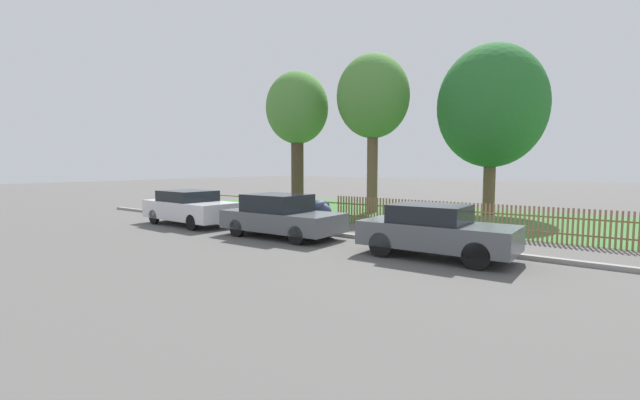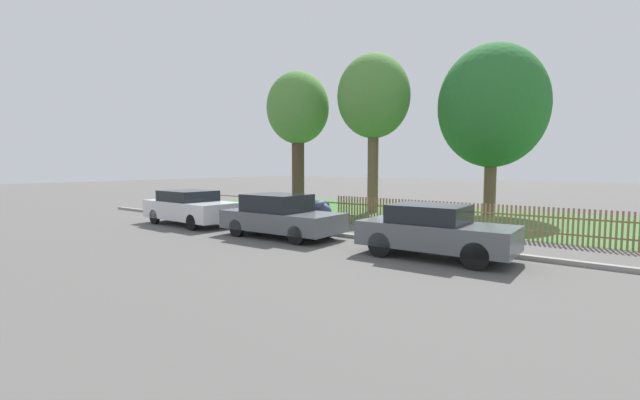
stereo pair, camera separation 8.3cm
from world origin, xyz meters
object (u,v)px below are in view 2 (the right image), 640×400
Objects in this scene: parked_car_silver_hatchback at (191,207)px; covered_motorcycle at (314,211)px; parked_car_black_saloon at (280,216)px; tree_behind_motorcycle at (374,98)px; tree_mid_park at (492,107)px; parked_car_navy_estate at (434,231)px; tree_nearest_kerb at (298,110)px.

parked_car_silver_hatchback is 5.12m from covered_motorcycle.
parked_car_silver_hatchback is at bearing -148.35° from covered_motorcycle.
parked_car_black_saloon is at bearing 2.67° from parked_car_silver_hatchback.
tree_mid_park reaches higher than tree_behind_motorcycle.
parked_car_black_saloon is 5.40m from parked_car_navy_estate.
tree_nearest_kerb is at bearing -163.41° from tree_behind_motorcycle.
parked_car_navy_estate is at bearing -50.85° from tree_behind_motorcycle.
tree_nearest_kerb is at bearing 139.46° from covered_motorcycle.
tree_nearest_kerb reaches higher than parked_car_silver_hatchback.
tree_nearest_kerb is at bearing -157.94° from tree_mid_park.
tree_nearest_kerb is at bearing 96.53° from parked_car_silver_hatchback.
tree_mid_park is at bearing 97.05° from parked_car_navy_estate.
parked_car_black_saloon is (4.95, 0.04, 0.00)m from parked_car_silver_hatchback.
covered_motorcycle is 0.24× the size of tree_behind_motorcycle.
covered_motorcycle is at bearing -44.38° from tree_nearest_kerb.
tree_nearest_kerb is (-5.50, 7.33, 4.65)m from parked_car_black_saloon.
parked_car_black_saloon is 0.52× the size of tree_mid_park.
parked_car_navy_estate is 0.54× the size of tree_nearest_kerb.
parked_car_black_saloon is 0.57× the size of tree_nearest_kerb.
tree_nearest_kerb reaches higher than parked_car_black_saloon.
parked_car_silver_hatchback reaches higher than covered_motorcycle.
parked_car_navy_estate reaches higher than covered_motorcycle.
tree_nearest_kerb reaches higher than parked_car_navy_estate.
tree_nearest_kerb is 9.86m from tree_mid_park.
tree_mid_park reaches higher than covered_motorcycle.
tree_behind_motorcycle is 0.98× the size of tree_mid_park.
tree_nearest_kerb is 4.22m from tree_behind_motorcycle.
tree_behind_motorcycle is at bearing 103.59° from covered_motorcycle.
parked_car_silver_hatchback is 0.59× the size of tree_nearest_kerb.
tree_mid_park is (4.05, 8.67, 4.57)m from covered_motorcycle.
parked_car_navy_estate is 2.10× the size of covered_motorcycle.
tree_mid_park reaches higher than parked_car_black_saloon.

